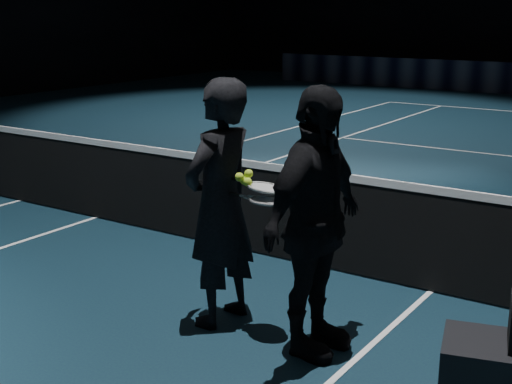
# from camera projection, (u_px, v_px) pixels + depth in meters

# --- Properties ---
(floor) EXTENTS (36.00, 36.00, 0.00)m
(floor) POSITION_uv_depth(u_px,v_px,m) (431.00, 292.00, 6.22)
(floor) COLOR black
(floor) RESTS_ON ground
(court_lines) EXTENTS (10.98, 23.78, 0.01)m
(court_lines) POSITION_uv_depth(u_px,v_px,m) (431.00, 291.00, 6.22)
(court_lines) COLOR white
(court_lines) RESTS_ON floor
(net_mesh) EXTENTS (12.80, 0.02, 0.86)m
(net_mesh) POSITION_uv_depth(u_px,v_px,m) (434.00, 243.00, 6.11)
(net_mesh) COLOR black
(net_mesh) RESTS_ON floor
(net_tape) EXTENTS (12.80, 0.03, 0.07)m
(net_tape) POSITION_uv_depth(u_px,v_px,m) (437.00, 191.00, 5.99)
(net_tape) COLOR white
(net_tape) RESTS_ON net_mesh
(player_a) EXTENTS (0.49, 0.72, 1.92)m
(player_a) POSITION_uv_depth(u_px,v_px,m) (220.00, 204.00, 5.42)
(player_a) COLOR black
(player_a) RESTS_ON floor
(player_b) EXTENTS (0.51, 1.14, 1.92)m
(player_b) POSITION_uv_depth(u_px,v_px,m) (315.00, 223.00, 4.93)
(player_b) COLOR black
(player_b) RESTS_ON floor
(racket_lower) EXTENTS (0.69, 0.26, 0.03)m
(racket_lower) POSITION_uv_depth(u_px,v_px,m) (268.00, 201.00, 5.14)
(racket_lower) COLOR black
(racket_lower) RESTS_ON player_a
(racket_upper) EXTENTS (0.68, 0.23, 0.10)m
(racket_upper) POSITION_uv_depth(u_px,v_px,m) (266.00, 188.00, 5.18)
(racket_upper) COLOR black
(racket_upper) RESTS_ON player_b
(tennis_balls) EXTENTS (0.12, 0.10, 0.12)m
(tennis_balls) POSITION_uv_depth(u_px,v_px,m) (247.00, 179.00, 5.22)
(tennis_balls) COLOR #9BCA2A
(tennis_balls) RESTS_ON racket_upper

